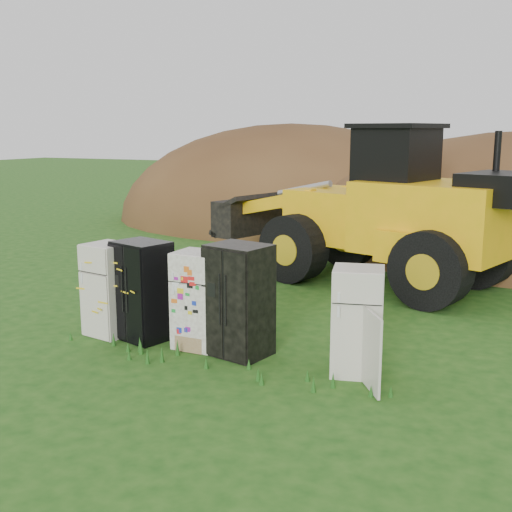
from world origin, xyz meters
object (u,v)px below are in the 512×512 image
(fridge_leftmost, at_px, (109,289))
(fridge_open_door, at_px, (357,321))
(fridge_dark_mid, at_px, (239,300))
(wheel_loader, at_px, (359,203))
(fridge_black_side, at_px, (143,291))
(fridge_sticker, at_px, (199,300))

(fridge_leftmost, distance_m, fridge_open_door, 4.76)
(fridge_dark_mid, distance_m, wheel_loader, 6.37)
(fridge_black_side, relative_size, fridge_sticker, 1.06)
(fridge_leftmost, bearing_deg, fridge_open_door, 9.80)
(fridge_dark_mid, xyz_separation_m, fridge_open_door, (2.07, -0.01, -0.10))
(fridge_open_door, bearing_deg, fridge_sticker, 165.17)
(fridge_sticker, relative_size, fridge_dark_mid, 0.90)
(fridge_black_side, relative_size, wheel_loader, 0.22)
(fridge_leftmost, relative_size, fridge_sticker, 1.01)
(fridge_black_side, xyz_separation_m, fridge_open_door, (4.04, -0.03, -0.05))
(wheel_loader, bearing_deg, fridge_open_door, -57.28)
(fridge_dark_mid, bearing_deg, wheel_loader, 99.84)
(fridge_leftmost, relative_size, fridge_dark_mid, 0.91)
(fridge_sticker, height_order, fridge_open_door, fridge_sticker)
(fridge_black_side, height_order, fridge_open_door, fridge_black_side)
(fridge_open_door, bearing_deg, wheel_loader, 92.30)
(fridge_open_door, bearing_deg, fridge_leftmost, 166.45)
(fridge_black_side, distance_m, fridge_dark_mid, 1.98)
(fridge_leftmost, bearing_deg, wheel_loader, 74.55)
(fridge_sticker, distance_m, fridge_open_door, 2.89)
(fridge_leftmost, bearing_deg, fridge_black_side, 13.25)
(fridge_leftmost, xyz_separation_m, fridge_dark_mid, (2.70, 0.03, 0.09))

